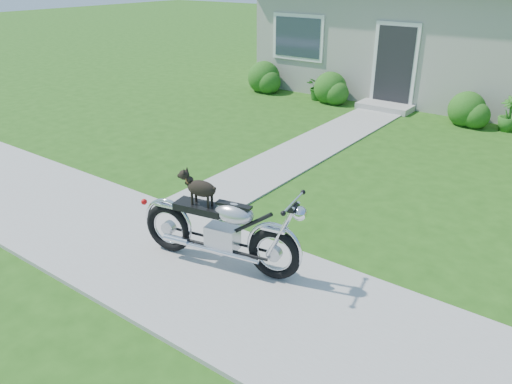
# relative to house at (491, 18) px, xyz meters

# --- Properties ---
(ground) EXTENTS (80.00, 80.00, 0.00)m
(ground) POSITION_rel_house_xyz_m (0.00, -11.99, -2.16)
(ground) COLOR #235114
(ground) RESTS_ON ground
(sidewalk) EXTENTS (24.00, 2.20, 0.04)m
(sidewalk) POSITION_rel_house_xyz_m (0.00, -11.99, -2.14)
(sidewalk) COLOR #9E9B93
(sidewalk) RESTS_ON ground
(walkway) EXTENTS (1.20, 8.00, 0.03)m
(walkway) POSITION_rel_house_xyz_m (-1.50, -6.99, -2.14)
(walkway) COLOR #9E9B93
(walkway) RESTS_ON ground
(house) EXTENTS (12.60, 7.03, 4.50)m
(house) POSITION_rel_house_xyz_m (0.00, 0.00, 0.00)
(house) COLOR #A7A296
(house) RESTS_ON ground
(shrub_row) EXTENTS (10.91, 1.08, 1.08)m
(shrub_row) POSITION_rel_house_xyz_m (-0.34, -3.49, -1.74)
(shrub_row) COLOR #245917
(shrub_row) RESTS_ON ground
(potted_plant_left) EXTENTS (0.81, 0.86, 0.77)m
(potted_plant_left) POSITION_rel_house_xyz_m (-3.53, -3.44, -1.77)
(potted_plant_left) COLOR #205917
(potted_plant_left) RESTS_ON ground
(potted_plant_right) EXTENTS (0.57, 0.57, 0.80)m
(potted_plant_right) POSITION_rel_house_xyz_m (1.51, -3.44, -1.75)
(potted_plant_right) COLOR #28671C
(potted_plant_right) RESTS_ON ground
(motorcycle_with_dog) EXTENTS (2.21, 0.75, 1.19)m
(motorcycle_with_dog) POSITION_rel_house_xyz_m (-0.08, -11.76, -1.60)
(motorcycle_with_dog) COLOR black
(motorcycle_with_dog) RESTS_ON sidewalk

